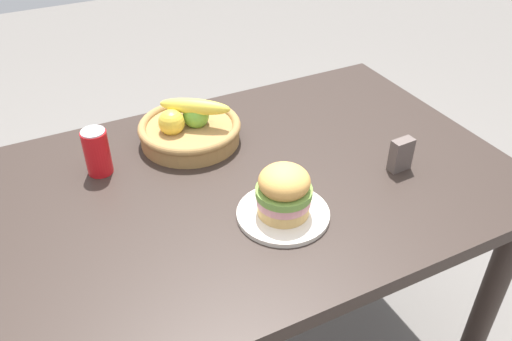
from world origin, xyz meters
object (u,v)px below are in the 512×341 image
Objects in this scene: sandwich at (284,191)px; napkin_holder at (401,155)px; soda_can at (97,152)px; fruit_basket at (190,128)px; plate at (283,214)px.

napkin_holder is at bearing 4.48° from sandwich.
soda_can is 0.43× the size of fruit_basket.
napkin_holder is (0.45, -0.38, 0.00)m from fruit_basket.
fruit_basket reaches higher than soda_can.
sandwich is at bearing 0.00° from plate.
plate is 1.75× the size of soda_can.
napkin_holder is (0.37, 0.03, 0.04)m from plate.
plate is at bearing 180.00° from sandwich.
soda_can is at bearing 132.70° from sandwich.
plate is 0.51m from soda_can.
soda_can is at bearing 132.70° from plate.
sandwich is 1.05× the size of soda_can.
sandwich reaches higher than plate.
fruit_basket is 0.58m from napkin_holder.
sandwich reaches higher than fruit_basket.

